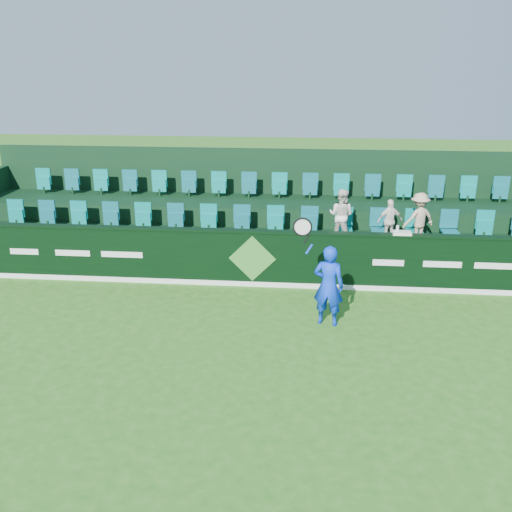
# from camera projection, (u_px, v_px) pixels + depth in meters

# --- Properties ---
(ground) EXTENTS (60.00, 60.00, 0.00)m
(ground) POSITION_uv_depth(u_px,v_px,m) (230.00, 373.00, 9.76)
(ground) COLOR #236518
(ground) RESTS_ON ground
(sponsor_hoarding) EXTENTS (16.00, 0.25, 1.35)m
(sponsor_hoarding) POSITION_uv_depth(u_px,v_px,m) (253.00, 258.00, 13.29)
(sponsor_hoarding) COLOR black
(sponsor_hoarding) RESTS_ON ground
(stand_tier_front) EXTENTS (16.00, 2.00, 0.80)m
(stand_tier_front) POSITION_uv_depth(u_px,v_px,m) (257.00, 254.00, 14.42)
(stand_tier_front) COLOR black
(stand_tier_front) RESTS_ON ground
(stand_tier_back) EXTENTS (16.00, 1.80, 1.30)m
(stand_tier_back) POSITION_uv_depth(u_px,v_px,m) (263.00, 223.00, 16.12)
(stand_tier_back) COLOR black
(stand_tier_back) RESTS_ON ground
(stand_rear) EXTENTS (16.00, 4.10, 2.60)m
(stand_rear) POSITION_uv_depth(u_px,v_px,m) (264.00, 200.00, 16.35)
(stand_rear) COLOR black
(stand_rear) RESTS_ON ground
(seat_row_front) EXTENTS (13.50, 0.50, 0.60)m
(seat_row_front) POSITION_uv_depth(u_px,v_px,m) (258.00, 223.00, 14.56)
(seat_row_front) COLOR #087E76
(seat_row_front) RESTS_ON stand_tier_front
(seat_row_back) EXTENTS (13.50, 0.50, 0.60)m
(seat_row_back) POSITION_uv_depth(u_px,v_px,m) (264.00, 188.00, 16.09)
(seat_row_back) COLOR #087E76
(seat_row_back) RESTS_ON stand_tier_back
(tennis_player) EXTENTS (1.14, 0.52, 2.31)m
(tennis_player) POSITION_uv_depth(u_px,v_px,m) (328.00, 285.00, 11.28)
(tennis_player) COLOR #0C36DC
(tennis_player) RESTS_ON ground
(spectator_left) EXTENTS (0.78, 0.71, 1.31)m
(spectator_left) POSITION_uv_depth(u_px,v_px,m) (341.00, 215.00, 13.91)
(spectator_left) COLOR silver
(spectator_left) RESTS_ON stand_tier_front
(spectator_middle) EXTENTS (0.68, 0.41, 1.08)m
(spectator_middle) POSITION_uv_depth(u_px,v_px,m) (390.00, 221.00, 13.85)
(spectator_middle) COLOR white
(spectator_middle) RESTS_ON stand_tier_front
(spectator_right) EXTENTS (0.93, 0.74, 1.25)m
(spectator_right) POSITION_uv_depth(u_px,v_px,m) (419.00, 218.00, 13.76)
(spectator_right) COLOR tan
(spectator_right) RESTS_ON stand_tier_front
(towel) EXTENTS (0.41, 0.27, 0.06)m
(towel) POSITION_uv_depth(u_px,v_px,m) (402.00, 233.00, 12.77)
(towel) COLOR silver
(towel) RESTS_ON sponsor_hoarding
(drinks_bottle) EXTENTS (0.06, 0.06, 0.20)m
(drinks_bottle) POSITION_uv_depth(u_px,v_px,m) (397.00, 230.00, 12.76)
(drinks_bottle) COLOR silver
(drinks_bottle) RESTS_ON sponsor_hoarding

